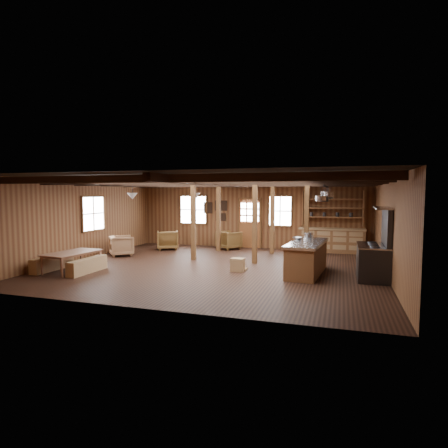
{
  "coord_description": "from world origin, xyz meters",
  "views": [
    {
      "loc": [
        3.74,
        -11.13,
        2.36
      ],
      "look_at": [
        0.05,
        0.62,
        1.33
      ],
      "focal_mm": 30.0,
      "sensor_mm": 36.0,
      "label": 1
    }
  ],
  "objects_px": {
    "armchair_c": "(122,246)",
    "dining_table": "(73,262)",
    "commercial_range": "(375,256)",
    "armchair_b": "(229,240)",
    "armchair_a": "(167,240)",
    "kitchen_island": "(307,258)"
  },
  "relations": [
    {
      "from": "commercial_range",
      "to": "armchair_b",
      "type": "bearing_deg",
      "value": 143.05
    },
    {
      "from": "commercial_range",
      "to": "armchair_a",
      "type": "height_order",
      "value": "commercial_range"
    },
    {
      "from": "armchair_c",
      "to": "armchair_a",
      "type": "bearing_deg",
      "value": -67.09
    },
    {
      "from": "commercial_range",
      "to": "dining_table",
      "type": "height_order",
      "value": "commercial_range"
    },
    {
      "from": "dining_table",
      "to": "armchair_b",
      "type": "xyz_separation_m",
      "value": [
        3.17,
        5.73,
        0.09
      ]
    },
    {
      "from": "armchair_a",
      "to": "armchair_b",
      "type": "bearing_deg",
      "value": 171.6
    },
    {
      "from": "kitchen_island",
      "to": "armchair_c",
      "type": "bearing_deg",
      "value": 176.11
    },
    {
      "from": "kitchen_island",
      "to": "dining_table",
      "type": "bearing_deg",
      "value": -159.62
    },
    {
      "from": "armchair_b",
      "to": "armchair_c",
      "type": "bearing_deg",
      "value": 72.55
    },
    {
      "from": "commercial_range",
      "to": "armchair_b",
      "type": "xyz_separation_m",
      "value": [
        -5.38,
        4.05,
        -0.26
      ]
    },
    {
      "from": "kitchen_island",
      "to": "armchair_b",
      "type": "distance_m",
      "value": 5.3
    },
    {
      "from": "commercial_range",
      "to": "armchair_a",
      "type": "relative_size",
      "value": 2.28
    },
    {
      "from": "dining_table",
      "to": "armchair_a",
      "type": "distance_m",
      "value": 4.92
    },
    {
      "from": "kitchen_island",
      "to": "dining_table",
      "type": "height_order",
      "value": "kitchen_island"
    },
    {
      "from": "armchair_b",
      "to": "armchair_a",
      "type": "bearing_deg",
      "value": 52.5
    },
    {
      "from": "dining_table",
      "to": "armchair_c",
      "type": "xyz_separation_m",
      "value": [
        -0.21,
        2.93,
        0.08
      ]
    },
    {
      "from": "armchair_a",
      "to": "armchair_c",
      "type": "bearing_deg",
      "value": 35.77
    },
    {
      "from": "commercial_range",
      "to": "armchair_c",
      "type": "distance_m",
      "value": 8.85
    },
    {
      "from": "armchair_c",
      "to": "dining_table",
      "type": "bearing_deg",
      "value": 143.33
    },
    {
      "from": "commercial_range",
      "to": "armchair_a",
      "type": "bearing_deg",
      "value": 157.81
    },
    {
      "from": "kitchen_island",
      "to": "armchair_c",
      "type": "relative_size",
      "value": 3.09
    },
    {
      "from": "commercial_range",
      "to": "dining_table",
      "type": "bearing_deg",
      "value": -168.86
    }
  ]
}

